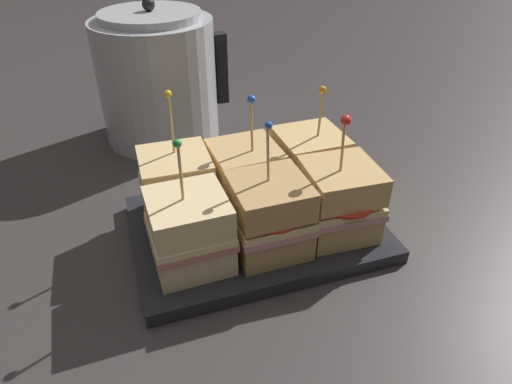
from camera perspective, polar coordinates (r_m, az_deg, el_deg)
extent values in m
plane|color=#383333|center=(0.59, 0.00, -5.22)|extent=(6.00, 6.00, 0.00)
cube|color=#232328|center=(0.59, 0.00, -4.85)|extent=(0.31, 0.22, 0.01)
cube|color=#232328|center=(0.58, 0.00, -4.16)|extent=(0.31, 0.22, 0.01)
cube|color=beige|center=(0.52, -8.06, -7.03)|extent=(0.09, 0.09, 0.04)
cube|color=tan|center=(0.51, -8.26, -5.17)|extent=(0.09, 0.09, 0.01)
cube|color=beige|center=(0.50, -8.33, -4.49)|extent=(0.09, 0.09, 0.01)
cube|color=beige|center=(0.49, -8.53, -2.57)|extent=(0.09, 0.09, 0.04)
cylinder|color=tan|center=(0.46, -9.36, 1.91)|extent=(0.00, 0.01, 0.08)
sphere|color=green|center=(0.44, -9.80, 6.00)|extent=(0.01, 0.01, 0.01)
cube|color=tan|center=(0.54, 1.52, -5.29)|extent=(0.08, 0.08, 0.04)
cube|color=tan|center=(0.52, 1.56, -3.44)|extent=(0.09, 0.09, 0.01)
cube|color=beige|center=(0.52, 1.57, -2.77)|extent=(0.09, 0.09, 0.01)
cylinder|color=red|center=(0.50, 2.14, -3.20)|extent=(0.06, 0.06, 0.00)
cube|color=tan|center=(0.50, 1.61, -0.48)|extent=(0.08, 0.08, 0.04)
cylinder|color=tan|center=(0.49, 1.57, 4.42)|extent=(0.00, 0.01, 0.08)
sphere|color=blue|center=(0.47, 1.64, 8.34)|extent=(0.01, 0.01, 0.01)
cube|color=tan|center=(0.57, 10.04, -3.24)|extent=(0.09, 0.09, 0.04)
cube|color=tan|center=(0.56, 10.26, -1.45)|extent=(0.09, 0.09, 0.01)
cube|color=beige|center=(0.55, 10.34, -0.80)|extent=(0.09, 0.09, 0.01)
cylinder|color=red|center=(0.54, 11.09, -1.16)|extent=(0.07, 0.07, 0.00)
cube|color=tan|center=(0.54, 10.60, 1.39)|extent=(0.09, 0.09, 0.04)
cylinder|color=tan|center=(0.51, 10.74, 5.28)|extent=(0.00, 0.01, 0.07)
sphere|color=red|center=(0.50, 11.16, 8.77)|extent=(0.01, 0.01, 0.01)
cube|color=#DBB77A|center=(0.59, -9.58, -1.65)|extent=(0.08, 0.08, 0.04)
cube|color=tan|center=(0.58, -9.78, 0.11)|extent=(0.09, 0.09, 0.01)
cube|color=beige|center=(0.57, -9.85, 0.74)|extent=(0.09, 0.09, 0.01)
cylinder|color=red|center=(0.56, -9.64, 0.44)|extent=(0.05, 0.05, 0.00)
cube|color=#E8C281|center=(0.56, -10.10, 2.88)|extent=(0.08, 0.08, 0.04)
cylinder|color=tan|center=(0.54, -10.49, 7.89)|extent=(0.00, 0.01, 0.09)
sphere|color=yellow|center=(0.53, -10.96, 11.95)|extent=(0.01, 0.01, 0.01)
cube|color=tan|center=(0.61, -1.20, -0.08)|extent=(0.09, 0.09, 0.04)
cube|color=#B26B60|center=(0.59, -1.23, 1.66)|extent=(0.09, 0.09, 0.01)
cube|color=beige|center=(0.59, -1.24, 2.29)|extent=(0.09, 0.09, 0.01)
cube|color=tan|center=(0.58, -1.26, 4.06)|extent=(0.09, 0.09, 0.04)
cylinder|color=tan|center=(0.55, -0.55, 7.94)|extent=(0.00, 0.01, 0.08)
sphere|color=blue|center=(0.54, -0.57, 11.51)|extent=(0.01, 0.01, 0.01)
cube|color=tan|center=(0.63, 6.48, 1.33)|extent=(0.08, 0.08, 0.04)
cube|color=#B26B60|center=(0.62, 6.60, 3.02)|extent=(0.09, 0.09, 0.01)
cube|color=beige|center=(0.62, 6.65, 3.63)|extent=(0.09, 0.09, 0.01)
cylinder|color=red|center=(0.60, 7.24, 3.42)|extent=(0.05, 0.05, 0.00)
cube|color=#E0B771|center=(0.61, 6.80, 5.68)|extent=(0.08, 0.08, 0.04)
cylinder|color=tan|center=(0.58, 8.03, 9.30)|extent=(0.00, 0.01, 0.07)
sphere|color=orange|center=(0.57, 8.31, 12.53)|extent=(0.01, 0.01, 0.01)
cylinder|color=#B7BABF|center=(0.81, -12.16, 13.41)|extent=(0.20, 0.20, 0.20)
cylinder|color=#B7BABF|center=(0.78, -13.15, 20.73)|extent=(0.16, 0.16, 0.01)
sphere|color=black|center=(0.78, -13.31, 21.87)|extent=(0.02, 0.02, 0.02)
cube|color=black|center=(0.82, -4.44, 15.16)|extent=(0.02, 0.02, 0.12)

